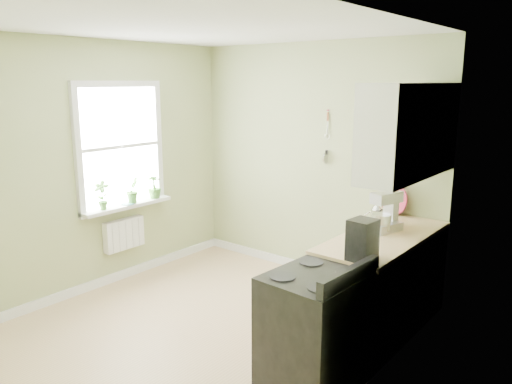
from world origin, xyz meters
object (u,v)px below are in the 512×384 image
Objects in this scene: stand_mixer at (386,212)px; kettle at (376,214)px; coffee_maker at (362,241)px; stove at (314,329)px.

stand_mixer is 2.29× the size of kettle.
coffee_maker is at bearing -77.04° from stand_mixer.
kettle is (-0.17, 0.17, -0.08)m from stand_mixer.
stand_mixer reaches higher than kettle.
stove is at bearing -87.60° from stand_mixer.
kettle is at bearing 135.79° from stand_mixer.
stand_mixer is at bearing 92.40° from stove.
stove is 0.76m from coffee_maker.
stand_mixer reaches higher than stove.
stove is 2.49× the size of stand_mixer.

